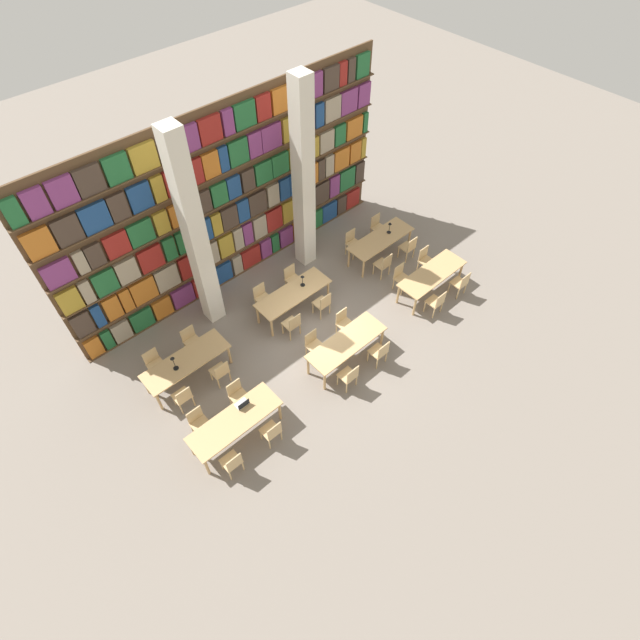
# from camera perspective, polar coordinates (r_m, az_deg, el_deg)

# --- Properties ---
(ground_plane) EXTENTS (40.00, 40.00, 0.00)m
(ground_plane) POSITION_cam_1_polar(r_m,az_deg,el_deg) (14.34, -0.30, -1.51)
(ground_plane) COLOR gray
(bookshelf_bank) EXTENTS (10.67, 0.35, 5.50)m
(bookshelf_bank) POSITION_cam_1_polar(r_m,az_deg,el_deg) (14.58, -9.98, 13.27)
(bookshelf_bank) COLOR brown
(bookshelf_bank) RESTS_ON ground_plane
(pillar_left) EXTENTS (0.48, 0.48, 6.00)m
(pillar_left) POSITION_cam_1_polar(r_m,az_deg,el_deg) (13.02, -14.05, 9.17)
(pillar_left) COLOR silver
(pillar_left) RESTS_ON ground_plane
(pillar_center) EXTENTS (0.48, 0.48, 6.00)m
(pillar_center) POSITION_cam_1_polar(r_m,az_deg,el_deg) (14.55, -1.91, 15.64)
(pillar_center) COLOR silver
(pillar_center) RESTS_ON ground_plane
(reading_table_0) EXTENTS (2.31, 0.81, 0.77)m
(reading_table_0) POSITION_cam_1_polar(r_m,az_deg,el_deg) (12.17, -9.70, -11.42)
(reading_table_0) COLOR tan
(reading_table_0) RESTS_ON ground_plane
(chair_0) EXTENTS (0.42, 0.40, 0.89)m
(chair_0) POSITION_cam_1_polar(r_m,az_deg,el_deg) (11.95, -9.98, -15.73)
(chair_0) COLOR tan
(chair_0) RESTS_ON ground_plane
(chair_1) EXTENTS (0.42, 0.40, 0.89)m
(chair_1) POSITION_cam_1_polar(r_m,az_deg,el_deg) (12.57, -13.68, -11.26)
(chair_1) COLOR tan
(chair_1) RESTS_ON ground_plane
(chair_2) EXTENTS (0.42, 0.40, 0.89)m
(chair_2) POSITION_cam_1_polar(r_m,az_deg,el_deg) (12.17, -5.52, -12.57)
(chair_2) COLOR tan
(chair_2) RESTS_ON ground_plane
(chair_3) EXTENTS (0.42, 0.40, 0.89)m
(chair_3) POSITION_cam_1_polar(r_m,az_deg,el_deg) (12.78, -9.40, -8.38)
(chair_3) COLOR tan
(chair_3) RESTS_ON ground_plane
(laptop) EXTENTS (0.32, 0.22, 0.21)m
(laptop) POSITION_cam_1_polar(r_m,az_deg,el_deg) (12.24, -8.86, -9.45)
(laptop) COLOR silver
(laptop) RESTS_ON reading_table_0
(reading_table_1) EXTENTS (2.31, 0.81, 0.77)m
(reading_table_1) POSITION_cam_1_polar(r_m,az_deg,el_deg) (13.26, 3.04, -2.73)
(reading_table_1) COLOR tan
(reading_table_1) RESTS_ON ground_plane
(chair_4) EXTENTS (0.42, 0.40, 0.89)m
(chair_4) POSITION_cam_1_polar(r_m,az_deg,el_deg) (12.93, 3.35, -6.40)
(chair_4) COLOR tan
(chair_4) RESTS_ON ground_plane
(chair_5) EXTENTS (0.42, 0.40, 0.89)m
(chair_5) POSITION_cam_1_polar(r_m,az_deg,el_deg) (13.49, -0.73, -2.78)
(chair_5) COLOR tan
(chair_5) RESTS_ON ground_plane
(chair_6) EXTENTS (0.42, 0.40, 0.89)m
(chair_6) POSITION_cam_1_polar(r_m,az_deg,el_deg) (13.43, 6.84, -3.64)
(chair_6) COLOR tan
(chair_6) RESTS_ON ground_plane
(chair_7) EXTENTS (0.42, 0.40, 0.89)m
(chair_7) POSITION_cam_1_polar(r_m,az_deg,el_deg) (13.98, 2.76, -0.28)
(chair_7) COLOR tan
(chair_7) RESTS_ON ground_plane
(reading_table_2) EXTENTS (2.31, 0.81, 0.77)m
(reading_table_2) POSITION_cam_1_polar(r_m,az_deg,el_deg) (15.30, 12.66, 5.03)
(reading_table_2) COLOR tan
(reading_table_2) RESTS_ON ground_plane
(chair_8) EXTENTS (0.42, 0.40, 0.89)m
(chair_8) POSITION_cam_1_polar(r_m,az_deg,el_deg) (14.85, 13.16, 2.02)
(chair_8) COLOR tan
(chair_8) RESTS_ON ground_plane
(chair_9) EXTENTS (0.42, 0.40, 0.89)m
(chair_9) POSITION_cam_1_polar(r_m,az_deg,el_deg) (15.36, 9.24, 4.89)
(chair_9) COLOR tan
(chair_9) RESTS_ON ground_plane
(chair_10) EXTENTS (0.42, 0.40, 0.89)m
(chair_10) POSITION_cam_1_polar(r_m,az_deg,el_deg) (15.56, 15.78, 4.09)
(chair_10) COLOR tan
(chair_10) RESTS_ON ground_plane
(chair_11) EXTENTS (0.42, 0.40, 0.89)m
(chair_11) POSITION_cam_1_polar(r_m,az_deg,el_deg) (16.05, 11.95, 6.79)
(chair_11) COLOR tan
(chair_11) RESTS_ON ground_plane
(reading_table_3) EXTENTS (2.31, 0.81, 0.77)m
(reading_table_3) POSITION_cam_1_polar(r_m,az_deg,el_deg) (13.35, -15.05, -4.71)
(reading_table_3) COLOR tan
(reading_table_3) RESTS_ON ground_plane
(chair_12) EXTENTS (0.42, 0.40, 0.89)m
(chair_12) POSITION_cam_1_polar(r_m,az_deg,el_deg) (13.03, -15.39, -8.46)
(chair_12) COLOR tan
(chair_12) RESTS_ON ground_plane
(chair_13) EXTENTS (0.42, 0.40, 0.89)m
(chair_13) POSITION_cam_1_polar(r_m,az_deg,el_deg) (13.83, -18.37, -4.69)
(chair_13) COLOR tan
(chair_13) RESTS_ON ground_plane
(chair_14) EXTENTS (0.42, 0.40, 0.89)m
(chair_14) POSITION_cam_1_polar(r_m,az_deg,el_deg) (13.24, -11.31, -5.78)
(chair_14) COLOR tan
(chair_14) RESTS_ON ground_plane
(chair_15) EXTENTS (0.42, 0.40, 0.89)m
(chair_15) POSITION_cam_1_polar(r_m,az_deg,el_deg) (14.02, -14.49, -2.24)
(chair_15) COLOR tan
(chair_15) RESTS_ON ground_plane
(desk_lamp_0) EXTENTS (0.14, 0.14, 0.49)m
(desk_lamp_0) POSITION_cam_1_polar(r_m,az_deg,el_deg) (12.94, -16.44, -4.50)
(desk_lamp_0) COLOR black
(desk_lamp_0) RESTS_ON reading_table_3
(reading_table_4) EXTENTS (2.31, 0.81, 0.77)m
(reading_table_4) POSITION_cam_1_polar(r_m,az_deg,el_deg) (14.40, -3.08, 2.92)
(reading_table_4) COLOR tan
(reading_table_4) RESTS_ON ground_plane
(chair_16) EXTENTS (0.42, 0.40, 0.89)m
(chair_16) POSITION_cam_1_polar(r_m,az_deg,el_deg) (13.95, -3.18, -0.45)
(chair_16) COLOR tan
(chair_16) RESTS_ON ground_plane
(chair_17) EXTENTS (0.42, 0.40, 0.89)m
(chair_17) POSITION_cam_1_polar(r_m,az_deg,el_deg) (14.69, -6.63, 2.63)
(chair_17) COLOR tan
(chair_17) RESTS_ON ground_plane
(chair_18) EXTENTS (0.42, 0.40, 0.89)m
(chair_18) POSITION_cam_1_polar(r_m,az_deg,el_deg) (14.43, 0.32, 1.92)
(chair_18) COLOR tan
(chair_18) RESTS_ON ground_plane
(chair_19) EXTENTS (0.42, 0.40, 0.89)m
(chair_19) POSITION_cam_1_polar(r_m,az_deg,el_deg) (15.15, -3.19, 4.81)
(chair_19) COLOR tan
(chair_19) RESTS_ON ground_plane
(desk_lamp_1) EXTENTS (0.14, 0.14, 0.40)m
(desk_lamp_1) POSITION_cam_1_polar(r_m,az_deg,el_deg) (14.34, -2.02, 4.75)
(desk_lamp_1) COLOR black
(desk_lamp_1) RESTS_ON reading_table_4
(reading_table_5) EXTENTS (2.31, 0.81, 0.77)m
(reading_table_5) POSITION_cam_1_polar(r_m,az_deg,el_deg) (16.18, 6.94, 9.05)
(reading_table_5) COLOR tan
(reading_table_5) RESTS_ON ground_plane
(chair_20) EXTENTS (0.42, 0.40, 0.89)m
(chair_20) POSITION_cam_1_polar(r_m,az_deg,el_deg) (15.68, 7.29, 6.35)
(chair_20) COLOR tan
(chair_20) RESTS_ON ground_plane
(chair_21) EXTENTS (0.42, 0.40, 0.89)m
(chair_21) POSITION_cam_1_polar(r_m,az_deg,el_deg) (16.34, 3.74, 8.87)
(chair_21) COLOR tan
(chair_21) RESTS_ON ground_plane
(chair_22) EXTENTS (0.42, 0.40, 0.89)m
(chair_22) POSITION_cam_1_polar(r_m,az_deg,el_deg) (16.37, 10.09, 8.20)
(chair_22) COLOR tan
(chair_22) RESTS_ON ground_plane
(chair_23) EXTENTS (0.42, 0.40, 0.89)m
(chair_23) POSITION_cam_1_polar(r_m,az_deg,el_deg) (17.00, 6.58, 10.57)
(chair_23) COLOR tan
(chair_23) RESTS_ON ground_plane
(desk_lamp_2) EXTENTS (0.14, 0.14, 0.40)m
(desk_lamp_2) POSITION_cam_1_polar(r_m,az_deg,el_deg) (16.20, 7.97, 10.61)
(desk_lamp_2) COLOR black
(desk_lamp_2) RESTS_ON reading_table_5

